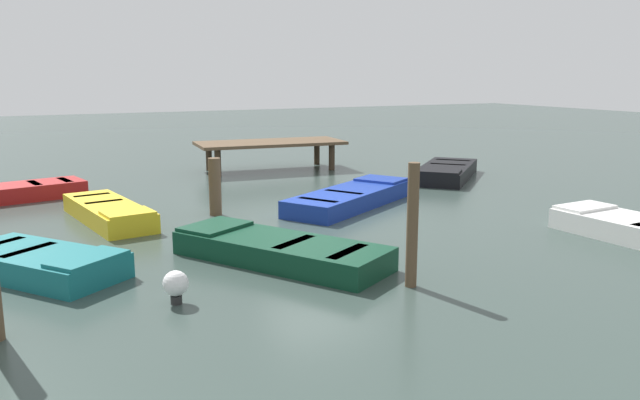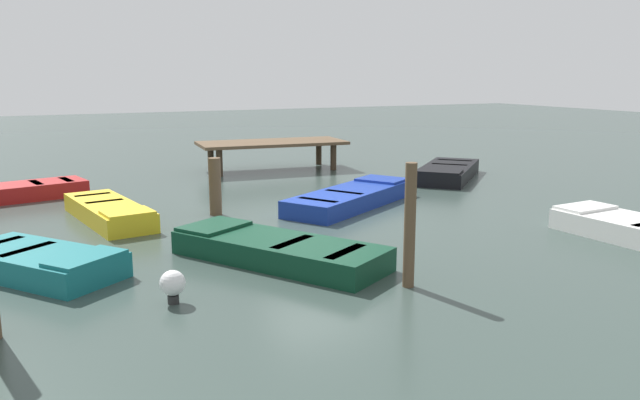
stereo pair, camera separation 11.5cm
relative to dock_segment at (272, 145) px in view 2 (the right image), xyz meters
The scene contains 12 objects.
ground_plane 7.04m from the dock_segment, 102.59° to the right, with size 80.00×80.00×0.00m, color #33423D.
dock_segment is the anchor object (origin of this frame).
rowboat_dark_green 10.48m from the dock_segment, 111.00° to the right, with size 3.07×3.95×0.46m.
rowboat_white 11.87m from the dock_segment, 75.20° to the right, with size 1.55×3.23×0.46m.
rowboat_black 5.77m from the dock_segment, 43.53° to the right, with size 3.65×3.55×0.46m.
rowboat_yellow 8.02m from the dock_segment, 137.73° to the right, with size 1.56×3.52×0.46m.
rowboat_blue 6.27m from the dock_segment, 93.63° to the right, with size 4.19×3.23×0.46m.
rowboat_teal 11.55m from the dock_segment, 130.29° to the right, with size 2.72×3.04×0.46m.
rowboat_red 7.70m from the dock_segment, 166.12° to the right, with size 2.94×1.72×0.46m.
mooring_piling_far_left 12.08m from the dock_segment, 101.70° to the right, with size 0.17×0.17×1.89m, color brown.
mooring_piling_mid_left 6.82m from the dock_segment, 122.28° to the right, with size 0.27×0.27×1.30m, color brown.
marker_buoy 12.47m from the dock_segment, 117.85° to the right, with size 0.36×0.36×0.48m.
Camera 2 is at (-6.12, -12.74, 3.18)m, focal length 35.87 mm.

